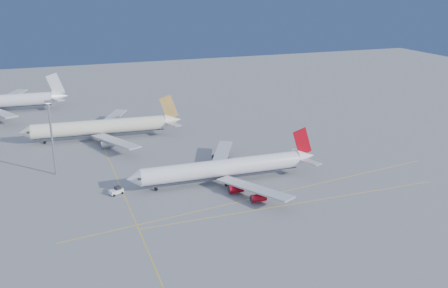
% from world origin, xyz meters
% --- Properties ---
extents(ground, '(500.00, 500.00, 0.00)m').
position_xyz_m(ground, '(0.00, 0.00, 0.00)').
color(ground, slate).
rests_on(ground, ground).
extents(taxiway_lines, '(118.86, 140.00, 0.02)m').
position_xyz_m(taxiway_lines, '(-14.71, 6.34, 0.01)').
color(taxiway_lines, yellow).
rests_on(taxiway_lines, ground).
extents(airliner_virgin, '(60.38, 54.33, 14.92)m').
position_xyz_m(airliner_virgin, '(-8.74, 7.60, 4.50)').
color(airliner_virgin, white).
rests_on(airliner_virgin, ground).
extents(airliner_etihad, '(61.67, 56.84, 16.09)m').
position_xyz_m(airliner_etihad, '(-38.46, 64.48, 4.90)').
color(airliner_etihad, beige).
rests_on(airliner_etihad, ground).
extents(pushback_tug, '(4.35, 3.53, 2.20)m').
position_xyz_m(pushback_tug, '(-41.85, 9.59, 1.02)').
color(pushback_tug, white).
rests_on(pushback_tug, ground).
extents(light_mast, '(2.07, 2.07, 23.98)m').
position_xyz_m(light_mast, '(-57.75, 31.88, 14.15)').
color(light_mast, gray).
rests_on(light_mast, ground).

